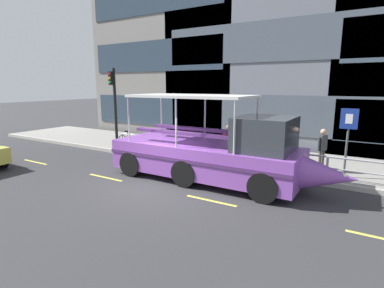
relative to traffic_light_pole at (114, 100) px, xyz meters
name	(u,v)px	position (x,y,z in m)	size (l,w,h in m)	color
ground_plane	(158,185)	(5.76, -3.63, -2.84)	(120.00, 120.00, 0.00)	#333335
sidewalk	(223,154)	(5.76, 1.97, -2.75)	(32.00, 4.80, 0.18)	gray
curb_edge	(200,164)	(5.76, -0.52, -2.75)	(32.00, 0.18, 0.18)	#B2ADA3
lane_centreline	(152,188)	(5.76, -3.99, -2.83)	(25.80, 0.12, 0.01)	#DBD64C
curb_guardrail	(226,151)	(6.92, -0.18, -2.05)	(12.61, 0.09, 0.89)	#9EA0A8
traffic_light_pole	(114,100)	(0.00, 0.00, 0.00)	(0.24, 0.46, 4.40)	black
parking_sign	(348,131)	(11.63, 0.38, -0.86)	(0.60, 0.12, 2.64)	#4C4F54
leaned_bicycle	(130,141)	(0.78, 0.25, -2.28)	(1.74, 0.46, 0.96)	black
duck_tour_boat	(217,154)	(7.43, -2.14, -1.74)	(9.22, 2.55, 3.30)	purple
pedestrian_near_bow	(322,146)	(10.74, 0.85, -1.59)	(0.34, 0.44, 1.76)	#47423D
pedestrian_mid_left	(228,139)	(6.63, 0.68, -1.66)	(0.41, 0.32, 1.65)	black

